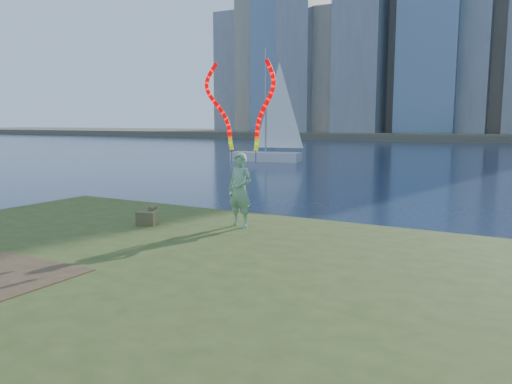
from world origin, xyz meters
The scene contains 6 objects.
ground centered at (0.00, 0.00, 0.00)m, with size 320.00×320.00×0.00m, color #1B2843.
grassy_knoll centered at (0.00, -2.30, 0.34)m, with size 20.00×18.00×0.80m.
far_shore centered at (0.00, 95.00, 0.60)m, with size 320.00×40.00×1.20m, color #4E4939.
woman_with_ribbons centered at (-0.29, 2.44, 2.20)m, with size 2.08×0.47×4.09m.
canvas_bag centered at (-2.34, 1.54, 0.97)m, with size 0.51×0.57×0.42m.
sailboat centered at (-13.38, 28.81, 1.56)m, with size 6.06×2.72×9.10m.
Camera 1 is at (5.57, -7.33, 3.22)m, focal length 35.00 mm.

